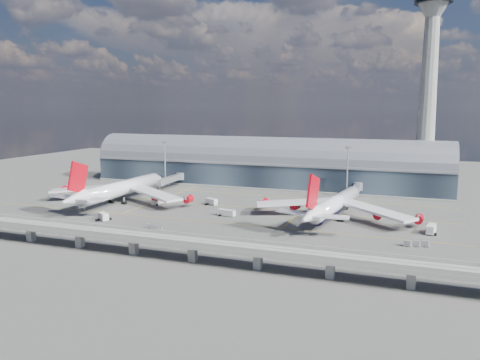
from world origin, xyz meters
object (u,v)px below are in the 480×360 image
(airliner_left, at_px, (119,189))
(cargo_train_0, at_px, (154,227))
(service_truck_3, at_px, (431,229))
(service_truck_5, at_px, (212,202))
(service_truck_4, at_px, (343,205))
(cargo_train_2, at_px, (417,244))
(cargo_train_1, at_px, (294,253))
(floodlight_mast_left, at_px, (165,163))
(service_truck_2, at_px, (227,213))
(service_truck_0, at_px, (158,201))
(airliner_right, at_px, (334,205))
(control_tower, at_px, (428,93))
(service_truck_1, at_px, (103,217))
(floodlight_mast_right, at_px, (347,171))

(airliner_left, bearing_deg, cargo_train_0, -42.07)
(service_truck_3, height_order, service_truck_5, service_truck_3)
(service_truck_4, distance_m, cargo_train_2, 59.44)
(cargo_train_0, distance_m, cargo_train_1, 57.66)
(cargo_train_0, relative_size, cargo_train_1, 0.62)
(floodlight_mast_left, xyz_separation_m, cargo_train_0, (40.74, -82.01, -12.81))
(service_truck_3, xyz_separation_m, cargo_train_2, (-4.94, -18.26, -0.71))
(service_truck_3, xyz_separation_m, service_truck_4, (-35.32, 32.84, -0.33))
(service_truck_2, bearing_deg, service_truck_0, 85.24)
(airliner_right, height_order, service_truck_5, airliner_right)
(floodlight_mast_left, distance_m, airliner_right, 110.15)
(airliner_right, relative_size, cargo_train_0, 9.78)
(service_truck_5, height_order, cargo_train_2, service_truck_5)
(airliner_left, distance_m, service_truck_4, 103.20)
(control_tower, xyz_separation_m, airliner_left, (-133.68, -74.01, -44.95))
(service_truck_1, relative_size, service_truck_3, 0.83)
(service_truck_0, height_order, service_truck_4, service_truck_0)
(control_tower, xyz_separation_m, floodlight_mast_right, (-35.00, -28.00, -38.00))
(floodlight_mast_left, xyz_separation_m, cargo_train_1, (96.80, -95.50, -12.62))
(floodlight_mast_left, height_order, service_truck_4, floodlight_mast_left)
(cargo_train_1, bearing_deg, cargo_train_0, 94.26)
(service_truck_5, bearing_deg, cargo_train_2, -86.92)
(service_truck_0, relative_size, service_truck_5, 1.07)
(service_truck_3, height_order, cargo_train_0, service_truck_3)
(floodlight_mast_left, xyz_separation_m, service_truck_5, (43.49, -35.22, -12.10))
(control_tower, height_order, service_truck_0, control_tower)
(service_truck_2, bearing_deg, airliner_right, -66.18)
(service_truck_2, relative_size, cargo_train_1, 0.67)
(cargo_train_0, bearing_deg, floodlight_mast_left, 17.32)
(service_truck_4, bearing_deg, cargo_train_0, -149.92)
(airliner_left, distance_m, cargo_train_0, 53.71)
(service_truck_3, relative_size, cargo_train_0, 1.00)
(service_truck_1, bearing_deg, floodlight_mast_left, 43.67)
(floodlight_mast_left, bearing_deg, cargo_train_1, -44.61)
(control_tower, distance_m, airliner_left, 159.27)
(control_tower, height_order, service_truck_4, control_tower)
(floodlight_mast_right, height_order, service_truck_4, floodlight_mast_right)
(airliner_left, xyz_separation_m, service_truck_1, (13.84, -31.59, -5.09))
(airliner_right, distance_m, service_truck_1, 92.04)
(control_tower, bearing_deg, cargo_train_0, -130.59)
(floodlight_mast_left, bearing_deg, service_truck_3, -21.49)
(floodlight_mast_left, relative_size, cargo_train_1, 2.20)
(service_truck_5, distance_m, cargo_train_2, 95.54)
(service_truck_1, xyz_separation_m, service_truck_5, (28.32, 42.38, -0.07))
(airliner_right, xyz_separation_m, service_truck_1, (-85.55, -33.69, -4.19))
(airliner_left, height_order, service_truck_4, airliner_left)
(service_truck_4, bearing_deg, cargo_train_2, -74.45)
(service_truck_4, bearing_deg, airliner_left, 178.90)
(service_truck_2, relative_size, service_truck_5, 1.18)
(cargo_train_2, bearing_deg, cargo_train_0, 113.38)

